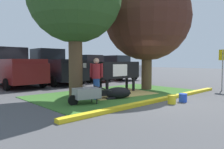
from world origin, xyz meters
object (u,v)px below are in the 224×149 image
Objects in this scene: parking_sign at (223,62)px; cow_holstein at (116,70)px; bucket_yellow at (172,99)px; sedan_silver at (115,68)px; pickup_truck_maroon at (14,68)px; person_handler at (96,77)px; sedan_red at (87,68)px; shade_tree_right at (147,18)px; wheelbarrow at (86,94)px; pickup_truck_black at (53,67)px; calf_lying at (117,93)px; bucket_blue at (183,98)px.

cow_holstein is at bearing 145.85° from parking_sign.
sedan_silver is (5.76, 9.02, 0.82)m from bucket_yellow.
sedan_silver is at bearing -4.41° from pickup_truck_maroon.
sedan_red is (4.59, 6.94, 0.09)m from person_handler.
wheelbarrow is at bearing -167.83° from shade_tree_right.
person_handler is 0.31× the size of pickup_truck_black.
calf_lying is at bearing -117.64° from sedan_red.
sedan_red is (2.78, 6.19, -0.12)m from cow_holstein.
pickup_truck_black is (-4.80, 9.32, -0.40)m from parking_sign.
parking_sign is (4.70, -3.19, 0.41)m from cow_holstein.
bucket_yellow is 0.99× the size of bucket_blue.
pickup_truck_black reaches higher than sedan_silver.
wheelbarrow is 9.23m from sedan_red.
parking_sign is 0.49× the size of sedan_silver.
cow_holstein is 0.71× the size of sedan_red.
shade_tree_right is at bearing 8.01° from person_handler.
person_handler is at bearing -171.99° from shade_tree_right.
calf_lying is at bearing -97.76° from pickup_truck_black.
parking_sign is 12.05m from pickup_truck_maroon.
sedan_silver is at bearing -10.10° from sedan_red.
pickup_truck_maroon reaches higher than bucket_yellow.
pickup_truck_black reaches higher than bucket_blue.
person_handler reaches higher than calf_lying.
bucket_yellow is at bearing -41.78° from wheelbarrow.
person_handler reaches higher than bucket_yellow.
sedan_red is at bearing 75.24° from bucket_blue.
sedan_red is at bearing 101.57° from parking_sign.
calf_lying is 2.20m from bucket_yellow.
person_handler is 0.38× the size of sedan_silver.
wheelbarrow reaches higher than calf_lying.
shade_tree_right is 5.24m from bucket_blue.
bucket_blue is (1.36, -2.17, -0.07)m from calf_lying.
calf_lying is 0.29× the size of sedan_red.
bucket_yellow is at bearing -96.48° from cow_holstein.
parking_sign is at bearing -34.15° from cow_holstein.
shade_tree_right reaches higher than calf_lying.
parking_sign reaches higher than cow_holstein.
shade_tree_right is 3.83× the size of wheelbarrow.
cow_holstein is at bearing 47.87° from calf_lying.
pickup_truck_black is (-2.24, 6.33, -2.76)m from shade_tree_right.
person_handler is at bearing -103.97° from pickup_truck_black.
sedan_silver reaches higher than person_handler.
person_handler reaches higher than bucket_blue.
cow_holstein reaches higher than bucket_yellow.
sedan_red reaches higher than cow_holstein.
sedan_red and sedan_silver have the same top height.
person_handler is at bearing 119.46° from bucket_yellow.
pickup_truck_black is at bearing 88.32° from bucket_yellow.
pickup_truck_black is at bearing -4.74° from pickup_truck_maroon.
wheelbarrow is 0.37× the size of sedan_silver.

